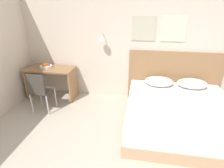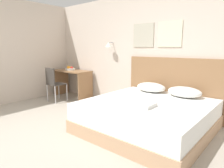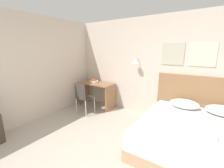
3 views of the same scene
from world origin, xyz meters
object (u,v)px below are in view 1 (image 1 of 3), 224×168
(pillow_left, at_px, (159,81))
(desk_chair, at_px, (39,90))
(bed, at_px, (179,114))
(fruit_bowl, at_px, (46,66))
(folded_towel_near_foot, at_px, (191,111))
(desk, at_px, (51,77))
(headboard, at_px, (173,77))
(pillow_right, at_px, (192,84))

(pillow_left, bearing_deg, desk_chair, -164.08)
(bed, xyz_separation_m, fruit_bowl, (-3.03, 0.73, 0.57))
(folded_towel_near_foot, bearing_deg, desk, 161.51)
(bed, distance_m, desk_chair, 2.86)
(pillow_left, height_order, desk_chair, desk_chair)
(desk, distance_m, desk_chair, 0.70)
(headboard, relative_size, desk_chair, 2.31)
(folded_towel_near_foot, xyz_separation_m, fruit_bowl, (-3.14, 1.03, 0.28))
(pillow_right, bearing_deg, bed, -115.80)
(fruit_bowl, bearing_deg, headboard, 5.59)
(desk, distance_m, fruit_bowl, 0.30)
(pillow_left, xyz_separation_m, folded_towel_near_foot, (0.47, -1.03, -0.07))
(pillow_left, bearing_deg, bed, -64.20)
(fruit_bowl, bearing_deg, pillow_left, 0.08)
(pillow_right, distance_m, desk_chair, 3.27)
(headboard, xyz_separation_m, fruit_bowl, (-3.03, -0.30, 0.21))
(headboard, distance_m, fruit_bowl, 3.05)
(pillow_right, relative_size, desk, 0.54)
(fruit_bowl, bearing_deg, desk, -4.48)
(pillow_left, relative_size, folded_towel_near_foot, 2.11)
(pillow_left, distance_m, desk_chair, 2.59)
(bed, height_order, pillow_left, pillow_left)
(folded_towel_near_foot, xyz_separation_m, desk, (-3.05, 1.02, -0.00))
(bed, height_order, headboard, headboard)
(pillow_left, height_order, fruit_bowl, fruit_bowl)
(headboard, distance_m, desk, 2.95)
(bed, xyz_separation_m, pillow_right, (0.35, 0.73, 0.35))
(folded_towel_near_foot, relative_size, fruit_bowl, 1.04)
(bed, relative_size, fruit_bowl, 6.98)
(bed, bearing_deg, headboard, 90.00)
(bed, xyz_separation_m, pillow_left, (-0.35, 0.73, 0.35))
(pillow_right, bearing_deg, fruit_bowl, -179.93)
(folded_towel_near_foot, bearing_deg, pillow_right, 76.80)
(pillow_right, relative_size, folded_towel_near_foot, 2.11)
(desk, bearing_deg, headboard, 5.93)
(headboard, distance_m, pillow_left, 0.46)
(folded_towel_near_foot, distance_m, desk, 3.21)
(folded_towel_near_foot, bearing_deg, fruit_bowl, 161.92)
(headboard, relative_size, desk, 1.82)
(desk, xyz_separation_m, fruit_bowl, (-0.10, 0.01, 0.28))
(headboard, height_order, pillow_right, headboard)
(headboard, bearing_deg, bed, -90.00)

